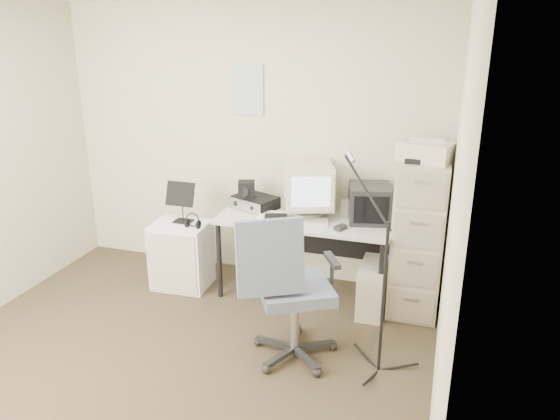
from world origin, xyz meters
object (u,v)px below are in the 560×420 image
(desk, at_px, (306,255))
(side_cart, at_px, (182,255))
(filing_cabinet, at_px, (419,237))
(office_chair, at_px, (295,287))

(desk, height_order, side_cart, desk)
(side_cart, bearing_deg, filing_cabinet, 3.12)
(filing_cabinet, distance_m, office_chair, 1.26)
(side_cart, bearing_deg, desk, 6.87)
(filing_cabinet, relative_size, side_cart, 2.13)
(desk, bearing_deg, filing_cabinet, 1.81)
(filing_cabinet, distance_m, side_cart, 2.11)
(filing_cabinet, height_order, office_chair, filing_cabinet)
(desk, distance_m, office_chair, 1.00)
(filing_cabinet, bearing_deg, desk, -178.19)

